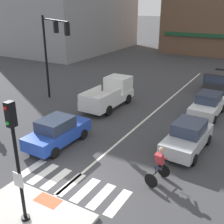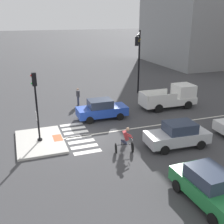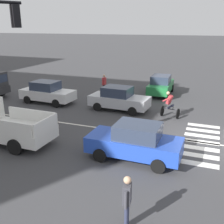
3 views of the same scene
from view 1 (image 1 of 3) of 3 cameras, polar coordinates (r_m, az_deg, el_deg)
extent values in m
plane|color=#3D3D3F|center=(12.92, -8.77, -14.67)|extent=(300.00, 300.00, 0.00)
cube|color=beige|center=(11.48, -17.24, -20.51)|extent=(4.50, 3.07, 0.15)
cube|color=#DB5B38|center=(12.03, -13.05, -17.26)|extent=(1.10, 0.60, 0.01)
cylinder|color=black|center=(11.39, -17.31, -20.00)|extent=(0.32, 0.32, 0.12)
cylinder|color=black|center=(10.27, -18.49, -12.09)|extent=(0.12, 0.12, 3.64)
cube|color=white|center=(10.33, -18.68, -13.11)|extent=(0.44, 0.03, 0.56)
cube|color=black|center=(9.27, -20.11, -0.45)|extent=(0.24, 0.28, 0.84)
sphere|color=red|center=(9.09, -21.07, 0.69)|extent=(0.12, 0.12, 0.12)
sphere|color=green|center=(9.27, -20.66, -2.20)|extent=(0.12, 0.12, 0.12)
cube|color=silver|center=(14.41, -16.32, -11.15)|extent=(0.44, 1.80, 0.01)
cube|color=silver|center=(13.90, -13.91, -12.20)|extent=(0.44, 1.80, 0.01)
cube|color=silver|center=(13.43, -11.31, -13.30)|extent=(0.44, 1.80, 0.01)
cube|color=silver|center=(12.98, -8.50, -14.45)|extent=(0.44, 1.80, 0.01)
cube|color=silver|center=(12.57, -5.46, -15.64)|extent=(0.44, 1.80, 0.01)
cube|color=silver|center=(12.21, -2.20, -16.86)|extent=(0.44, 1.80, 0.01)
cube|color=silver|center=(11.89, 1.31, -18.09)|extent=(0.44, 1.80, 0.01)
cube|color=silver|center=(20.66, 8.47, -0.17)|extent=(0.14, 28.00, 0.01)
cylinder|color=black|center=(23.61, -13.37, 10.67)|extent=(0.18, 0.18, 6.66)
cylinder|color=black|center=(20.93, -11.80, 17.98)|extent=(4.39, 2.43, 0.11)
cube|color=black|center=(20.73, -11.45, 16.72)|extent=(0.37, 0.39, 0.80)
sphere|color=gold|center=(20.79, -11.00, 16.76)|extent=(0.12, 0.12, 0.12)
cube|color=black|center=(18.91, -9.23, 16.42)|extent=(0.37, 0.39, 0.80)
sphere|color=gold|center=(18.97, -8.73, 16.46)|extent=(0.12, 0.12, 0.12)
cube|color=silver|center=(15.71, 15.19, -5.44)|extent=(1.93, 4.19, 0.70)
cube|color=#2D384C|center=(15.55, 15.61, -3.02)|extent=(1.58, 1.98, 0.64)
cylinder|color=black|center=(14.60, 16.53, -9.36)|extent=(0.21, 0.61, 0.60)
cylinder|color=black|center=(15.04, 10.45, -7.78)|extent=(0.21, 0.61, 0.60)
cylinder|color=black|center=(16.79, 19.18, -5.43)|extent=(0.21, 0.61, 0.60)
cylinder|color=black|center=(17.17, 13.84, -4.18)|extent=(0.21, 0.61, 0.60)
cube|color=#2347B7|center=(16.06, -10.99, -4.43)|extent=(1.75, 4.12, 0.70)
cube|color=#2D384C|center=(15.68, -11.53, -2.43)|extent=(1.50, 1.92, 0.64)
cylinder|color=black|center=(17.56, -10.25, -3.28)|extent=(0.19, 0.60, 0.60)
cylinder|color=black|center=(16.60, -5.85, -4.55)|extent=(0.19, 0.60, 0.60)
cylinder|color=black|center=(15.95, -16.18, -6.52)|extent=(0.19, 0.60, 0.60)
cylinder|color=black|center=(14.89, -11.69, -8.21)|extent=(0.19, 0.60, 0.60)
cube|color=white|center=(20.88, 18.99, 0.99)|extent=(1.86, 4.17, 0.70)
cube|color=#2D384C|center=(20.80, 19.31, 2.84)|extent=(1.56, 1.96, 0.64)
cylinder|color=black|center=(19.68, 20.27, -1.53)|extent=(0.20, 0.61, 0.60)
cylinder|color=black|center=(20.03, 15.67, -0.56)|extent=(0.20, 0.61, 0.60)
cylinder|color=black|center=(22.03, 21.79, 0.69)|extent=(0.20, 0.61, 0.60)
cylinder|color=black|center=(22.34, 17.64, 1.53)|extent=(0.20, 0.61, 0.60)
cube|color=white|center=(21.29, -0.86, 2.69)|extent=(1.98, 5.13, 0.60)
cube|color=white|center=(22.35, 1.29, 5.89)|extent=(1.83, 1.73, 1.10)
cube|color=#2D384C|center=(23.02, 2.33, 6.57)|extent=(1.62, 0.10, 0.60)
cube|color=white|center=(20.76, -4.45, 3.87)|extent=(0.16, 2.81, 0.60)
cube|color=white|center=(19.83, -0.23, 3.07)|extent=(0.16, 2.81, 0.60)
cube|color=white|center=(19.13, -4.81, 2.28)|extent=(1.80, 0.13, 0.60)
cylinder|color=black|center=(23.11, -0.72, 3.45)|extent=(0.25, 0.76, 0.76)
cylinder|color=black|center=(22.26, 3.29, 2.70)|extent=(0.25, 0.76, 0.76)
cylinder|color=black|center=(20.77, -5.03, 1.23)|extent=(0.25, 0.76, 0.76)
cylinder|color=black|center=(19.82, -0.74, 0.29)|extent=(0.25, 0.76, 0.76)
cube|color=#2D2D30|center=(27.06, 21.07, 5.38)|extent=(1.99, 5.13, 0.60)
cube|color=#2D2D30|center=(25.32, 20.62, 6.40)|extent=(1.83, 1.73, 1.10)
cube|color=#2D384C|center=(24.50, 20.25, 6.17)|extent=(1.62, 0.11, 0.60)
cube|color=#2D2D30|center=(28.04, 19.87, 7.35)|extent=(0.17, 2.81, 0.60)
cylinder|color=black|center=(25.80, 18.32, 4.29)|extent=(0.25, 0.76, 0.76)
cylinder|color=black|center=(28.62, 19.76, 5.77)|extent=(0.25, 0.76, 0.76)
cylinder|color=black|center=(13.37, 10.53, -11.72)|extent=(0.66, 0.16, 0.66)
cylinder|color=black|center=(12.61, 8.00, -13.80)|extent=(0.66, 0.16, 0.66)
cylinder|color=black|center=(12.86, 9.36, -11.93)|extent=(0.22, 0.89, 0.05)
cylinder|color=black|center=(12.63, 8.97, -11.60)|extent=(0.04, 0.04, 0.30)
cylinder|color=black|center=(13.05, 10.57, -9.91)|extent=(0.44, 0.12, 0.04)
cylinder|color=#2D334C|center=(12.78, 9.06, -11.17)|extent=(0.19, 0.41, 0.33)
cylinder|color=#2D334C|center=(12.72, 9.68, -11.41)|extent=(0.19, 0.41, 0.33)
cube|color=#B73338|center=(12.60, 9.73, -9.45)|extent=(0.41, 0.44, 0.60)
sphere|color=tan|center=(12.48, 10.14, -7.61)|extent=(0.22, 0.22, 0.22)
cylinder|color=#B73338|center=(12.80, 9.54, -8.90)|extent=(0.16, 0.46, 0.31)
cylinder|color=#B73338|center=(12.67, 10.78, -9.35)|extent=(0.16, 0.46, 0.31)
camera|label=2|loc=(11.52, 98.71, -0.82)|focal=44.21mm
camera|label=3|loc=(21.71, -39.78, 11.70)|focal=43.40mm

